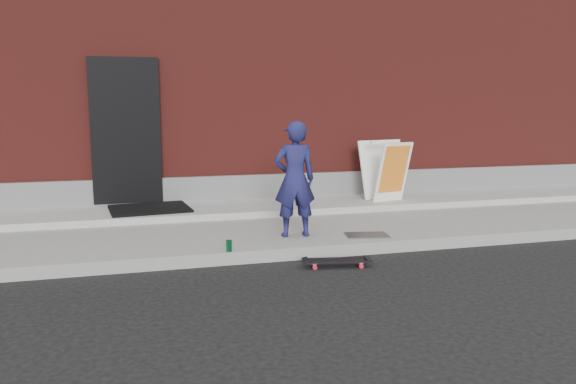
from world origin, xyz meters
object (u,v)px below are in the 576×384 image
object	(u,v)px
skateboard	(337,261)
pizza_sign	(385,170)
child	(295,179)
soda_can	(229,246)

from	to	relation	value
skateboard	pizza_sign	distance (m)	3.27
child	pizza_sign	bearing A→B (deg)	-137.33
skateboard	soda_can	world-z (taller)	soda_can
soda_can	pizza_sign	bearing A→B (deg)	36.79
skateboard	pizza_sign	xyz separation A→B (m)	(1.81, 2.64, 0.67)
skateboard	soda_can	xyz separation A→B (m)	(-1.15, 0.42, 0.15)
child	skateboard	distance (m)	1.27
child	soda_can	world-z (taller)	child
skateboard	soda_can	bearing A→B (deg)	159.79
skateboard	child	bearing A→B (deg)	103.04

